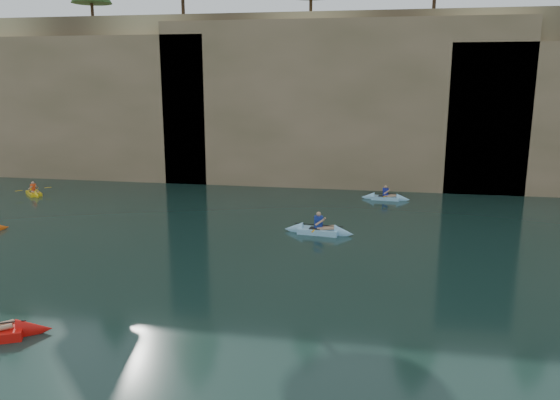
# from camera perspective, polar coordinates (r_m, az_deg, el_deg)

# --- Properties ---
(ground) EXTENTS (160.00, 160.00, 0.00)m
(ground) POSITION_cam_1_polar(r_m,az_deg,el_deg) (17.01, -7.57, -13.01)
(ground) COLOR black
(ground) RESTS_ON ground
(cliff) EXTENTS (70.00, 16.00, 12.00)m
(cliff) POSITION_cam_1_polar(r_m,az_deg,el_deg) (44.83, 4.28, 10.94)
(cliff) COLOR tan
(cliff) RESTS_ON ground
(cliff_slab_west) EXTENTS (26.00, 2.40, 10.56)m
(cliff_slab_west) POSITION_cam_1_polar(r_m,az_deg,el_deg) (44.77, -23.64, 9.00)
(cliff_slab_west) COLOR #9E7D5F
(cliff_slab_west) RESTS_ON ground
(cliff_slab_center) EXTENTS (24.00, 2.40, 11.40)m
(cliff_slab_center) POSITION_cam_1_polar(r_m,az_deg,el_deg) (37.29, 6.10, 10.09)
(cliff_slab_center) COLOR #9E7D5F
(cliff_slab_center) RESTS_ON ground
(sea_cave_west) EXTENTS (4.50, 1.00, 4.00)m
(sea_cave_west) POSITION_cam_1_polar(r_m,az_deg,el_deg) (43.42, -21.54, 4.74)
(sea_cave_west) COLOR black
(sea_cave_west) RESTS_ON ground
(sea_cave_center) EXTENTS (3.50, 1.00, 3.20)m
(sea_cave_center) POSITION_cam_1_polar(r_m,az_deg,el_deg) (38.00, -3.20, 3.97)
(sea_cave_center) COLOR black
(sea_cave_center) RESTS_ON ground
(sea_cave_east) EXTENTS (5.00, 1.00, 4.50)m
(sea_cave_east) POSITION_cam_1_polar(r_m,az_deg,el_deg) (37.19, 18.30, 4.17)
(sea_cave_east) COLOR black
(sea_cave_east) RESTS_ON ground
(kayaker_ltblue_near) EXTENTS (3.47, 2.62, 1.35)m
(kayaker_ltblue_near) POSITION_cam_1_polar(r_m,az_deg,el_deg) (26.29, 4.04, -3.19)
(kayaker_ltblue_near) COLOR #93D0F6
(kayaker_ltblue_near) RESTS_ON ground
(kayaker_yellow) EXTENTS (2.38, 2.32, 1.09)m
(kayaker_yellow) POSITION_cam_1_polar(r_m,az_deg,el_deg) (38.25, -24.33, 0.69)
(kayaker_yellow) COLOR yellow
(kayaker_yellow) RESTS_ON ground
(kayaker_ltblue_mid) EXTENTS (3.00, 2.23, 1.12)m
(kayaker_ltblue_mid) POSITION_cam_1_polar(r_m,az_deg,el_deg) (34.11, 10.95, 0.26)
(kayaker_ltblue_mid) COLOR #95D4F9
(kayaker_ltblue_mid) RESTS_ON ground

